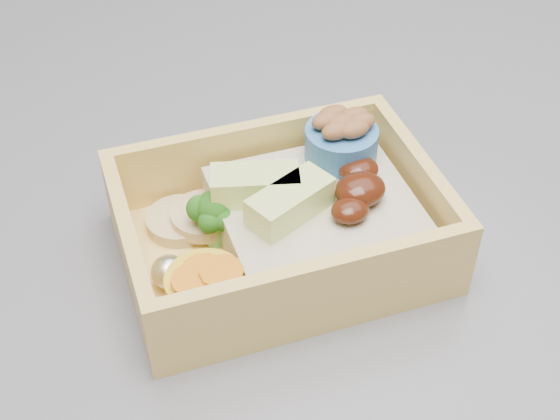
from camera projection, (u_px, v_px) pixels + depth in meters
name	position (u px, v px, depth m)	size (l,w,h in m)	color
bento_box	(288.00, 221.00, 0.42)	(0.18, 0.14, 0.06)	#E4BE5E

